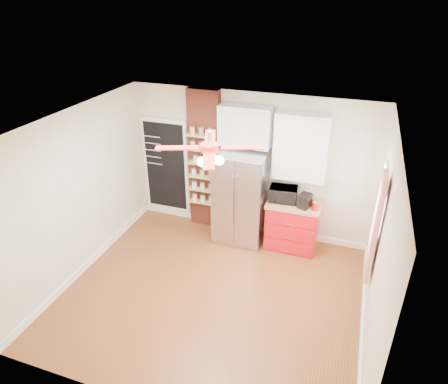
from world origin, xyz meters
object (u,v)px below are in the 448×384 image
(fridge, at_px, (241,197))
(ceiling_fan, at_px, (210,148))
(pantry_jar_oats, at_px, (196,158))
(toaster_oven, at_px, (283,194))
(coffee_maker, at_px, (305,201))
(red_cabinet, at_px, (293,225))
(canister_left, at_px, (315,206))

(fridge, bearing_deg, ceiling_fan, -88.24)
(fridge, height_order, pantry_jar_oats, fridge)
(fridge, distance_m, toaster_oven, 0.78)
(fridge, height_order, ceiling_fan, ceiling_fan)
(toaster_oven, bearing_deg, coffee_maker, -21.48)
(fridge, distance_m, red_cabinet, 1.06)
(canister_left, bearing_deg, coffee_maker, 167.33)
(pantry_jar_oats, bearing_deg, canister_left, -6.56)
(fridge, height_order, canister_left, fridge)
(coffee_maker, height_order, pantry_jar_oats, pantry_jar_oats)
(red_cabinet, bearing_deg, toaster_oven, 177.07)
(pantry_jar_oats, bearing_deg, coffee_maker, -6.00)
(ceiling_fan, height_order, toaster_oven, ceiling_fan)
(coffee_maker, bearing_deg, canister_left, 5.52)
(fridge, relative_size, toaster_oven, 3.64)
(coffee_maker, relative_size, pantry_jar_oats, 2.05)
(toaster_oven, xyz_separation_m, canister_left, (0.58, -0.15, -0.06))
(ceiling_fan, relative_size, pantry_jar_oats, 11.50)
(coffee_maker, height_order, canister_left, coffee_maker)
(toaster_oven, bearing_deg, pantry_jar_oats, 170.30)
(red_cabinet, bearing_deg, fridge, -177.05)
(ceiling_fan, height_order, canister_left, ceiling_fan)
(fridge, distance_m, coffee_maker, 1.16)
(coffee_maker, xyz_separation_m, pantry_jar_oats, (-2.08, 0.22, 0.41))
(red_cabinet, height_order, canister_left, canister_left)
(canister_left, xyz_separation_m, pantry_jar_oats, (-2.27, 0.26, 0.46))
(red_cabinet, relative_size, pantry_jar_oats, 7.72)
(pantry_jar_oats, bearing_deg, fridge, -10.40)
(canister_left, bearing_deg, fridge, 176.14)
(red_cabinet, relative_size, ceiling_fan, 0.67)
(fridge, xyz_separation_m, coffee_maker, (1.15, -0.05, 0.15))
(red_cabinet, relative_size, canister_left, 6.46)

